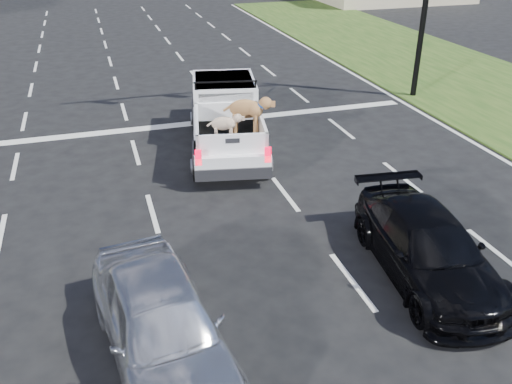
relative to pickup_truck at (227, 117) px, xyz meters
The scene contains 5 objects.
ground 7.68m from the pickup_truck, 98.30° to the right, with size 160.00×160.00×0.00m, color black.
road_markings 1.77m from the pickup_truck, 138.46° to the right, with size 17.75×60.00×0.01m.
pickup_truck is the anchor object (origin of this frame).
silver_sedan 9.16m from the pickup_truck, 111.11° to the right, with size 1.78×4.43×1.51m, color silver.
black_coupe 8.05m from the pickup_truck, 74.49° to the right, with size 1.85×4.56×1.32m, color black.
Camera 1 is at (-2.74, -7.92, 6.67)m, focal length 38.00 mm.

